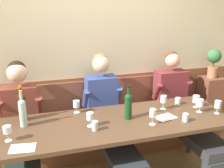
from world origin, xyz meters
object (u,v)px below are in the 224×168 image
object	(u,v)px
dining_table	(116,128)
wine_bottle_amber_mid	(22,106)
person_right_seat	(21,129)
wine_glass_mid_right	(200,104)
wine_bottle_green_tall	(23,112)
person_center_right_seat	(183,110)
wine_glass_near_bucket	(90,117)
wine_glass_mid_left	(218,105)
water_tumbler_left	(178,101)
water_tumbler_right	(185,117)
wine_bottle_clear_water	(128,105)
wine_glass_left_end	(196,100)
wall_bench	(100,132)
water_tumbler_center	(95,126)
wine_glass_by_bottle	(76,105)
wine_glass_center_front	(7,130)
wine_glass_right_end	(153,114)
person_left_seat	(108,117)
wine_glass_center_rear	(163,100)
potted_plant	(214,60)

from	to	relation	value
dining_table	wine_bottle_amber_mid	distance (m)	0.97
person_right_seat	wine_glass_mid_right	xyz separation A→B (m)	(1.87, -0.39, 0.22)
wine_bottle_green_tall	wine_bottle_amber_mid	bearing A→B (deg)	92.32
person_center_right_seat	wine_glass_near_bucket	bearing A→B (deg)	-163.31
wine_glass_mid_left	water_tumbler_left	size ratio (longest dim) A/B	1.73
wine_bottle_amber_mid	water_tumbler_right	distance (m)	1.64
wine_bottle_clear_water	wine_glass_near_bucket	size ratio (longest dim) A/B	2.52
dining_table	person_right_seat	size ratio (longest dim) A/B	1.85
wine_glass_left_end	wine_glass_near_bucket	bearing A→B (deg)	-174.25
wine_glass_mid_right	person_center_right_seat	bearing A→B (deg)	84.33
wall_bench	wine_glass_mid_right	size ratio (longest dim) A/B	18.13
wall_bench	water_tumbler_center	bearing A→B (deg)	-106.92
wine_bottle_amber_mid	wine_glass_by_bottle	bearing A→B (deg)	3.26
wine_glass_left_end	wine_glass_center_front	distance (m)	2.00
wine_glass_center_front	water_tumbler_center	distance (m)	0.77
person_center_right_seat	water_tumbler_right	xyz separation A→B (m)	(-0.31, -0.54, 0.18)
wine_glass_right_end	water_tumbler_center	size ratio (longest dim) A/B	1.75
person_right_seat	wine_glass_near_bucket	bearing A→B (deg)	-30.14
wine_bottle_amber_mid	water_tumbler_left	xyz separation A→B (m)	(1.72, -0.08, -0.11)
person_center_right_seat	water_tumbler_center	xyz separation A→B (m)	(-1.23, -0.47, 0.18)
person_left_seat	wine_glass_mid_left	xyz separation A→B (m)	(1.07, -0.49, 0.21)
wall_bench	water_tumbler_left	distance (m)	1.08
wine_glass_left_end	wine_glass_center_rear	world-z (taller)	wine_glass_center_rear
wine_bottle_amber_mid	water_tumbler_center	size ratio (longest dim) A/B	3.93
water_tumbler_right	potted_plant	world-z (taller)	potted_plant
wine_glass_near_bucket	water_tumbler_center	xyz separation A→B (m)	(0.02, -0.09, -0.05)
person_right_seat	water_tumbler_center	size ratio (longest dim) A/B	13.95
wine_bottle_green_tall	wine_glass_center_rear	xyz separation A→B (m)	(1.48, -0.01, -0.04)
wine_bottle_amber_mid	wine_glass_right_end	bearing A→B (deg)	-21.20
wine_bottle_green_tall	wine_glass_mid_left	bearing A→B (deg)	-8.27
person_right_seat	potted_plant	xyz separation A→B (m)	(2.58, 0.38, 0.48)
person_center_right_seat	wine_bottle_amber_mid	world-z (taller)	person_center_right_seat
wine_bottle_amber_mid	water_tumbler_left	bearing A→B (deg)	-2.62
wine_glass_center_rear	dining_table	bearing A→B (deg)	-167.14
wine_bottle_amber_mid	water_tumbler_left	size ratio (longest dim) A/B	4.33
person_right_seat	wine_glass_left_end	distance (m)	1.93
wall_bench	wine_glass_mid_right	xyz separation A→B (m)	(0.94, -0.74, 0.58)
wine_bottle_green_tall	water_tumbler_left	world-z (taller)	wine_bottle_green_tall
wine_glass_center_front	wine_bottle_amber_mid	bearing A→B (deg)	73.16
wall_bench	wine_bottle_amber_mid	size ratio (longest dim) A/B	7.38
wine_glass_center_front	water_tumbler_left	size ratio (longest dim) A/B	1.67
wine_glass_center_front	dining_table	bearing A→B (deg)	6.36
wine_glass_mid_left	wine_glass_by_bottle	bearing A→B (deg)	162.20
dining_table	person_center_right_seat	distance (m)	1.03
water_tumbler_right	wine_bottle_amber_mid	bearing A→B (deg)	162.20
wine_glass_mid_right	water_tumbler_left	bearing A→B (deg)	113.72
wine_glass_left_end	wine_glass_mid_left	xyz separation A→B (m)	(0.12, -0.22, 0.01)
dining_table	wine_glass_center_rear	distance (m)	0.64
wine_glass_left_end	wine_glass_mid_left	bearing A→B (deg)	-62.02
potted_plant	wine_glass_left_end	bearing A→B (deg)	-136.36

